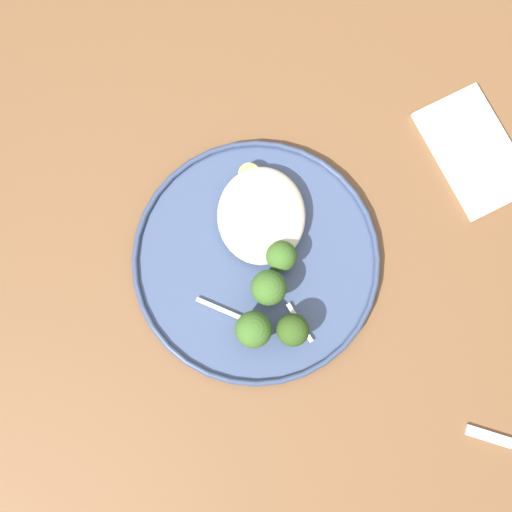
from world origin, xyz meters
name	(u,v)px	position (x,y,z in m)	size (l,w,h in m)	color
ground	(235,308)	(0.00, 0.00, 0.00)	(6.00, 6.00, 0.00)	#47423D
wooden_dining_table	(218,271)	(0.00, 0.00, 0.66)	(1.40, 1.00, 0.74)	brown
dinner_plate	(256,258)	(0.00, -0.05, 0.75)	(0.29, 0.29, 0.02)	#38476B
noodle_bed	(261,215)	(0.05, -0.06, 0.77)	(0.12, 0.10, 0.03)	beige
seared_scallop_front_small	(276,220)	(0.05, -0.07, 0.76)	(0.03, 0.03, 0.02)	#E5C689
seared_scallop_center_golden	(250,175)	(0.10, -0.04, 0.76)	(0.03, 0.03, 0.02)	#E5C689
seared_scallop_on_noodles	(253,219)	(0.05, -0.05, 0.76)	(0.03, 0.03, 0.01)	beige
seared_scallop_left_edge	(267,202)	(0.07, -0.06, 0.76)	(0.03, 0.03, 0.02)	#E5C689
broccoli_floret_beside_noodles	(254,329)	(-0.08, -0.05, 0.78)	(0.04, 0.04, 0.05)	#7A994C
broccoli_floret_center_pile	(281,256)	(0.00, -0.08, 0.78)	(0.04, 0.04, 0.05)	#7A994C
broccoli_floret_tall_stalk	(269,288)	(-0.04, -0.06, 0.79)	(0.04, 0.04, 0.06)	#7A994C
broccoli_floret_small_sprig	(293,330)	(-0.08, -0.09, 0.78)	(0.04, 0.04, 0.05)	#7A994C
onion_sliver_pale_crescent	(220,309)	(-0.06, -0.01, 0.75)	(0.06, 0.01, 0.00)	silver
onion_sliver_short_strip	(300,323)	(-0.07, -0.10, 0.75)	(0.05, 0.01, 0.00)	silver
folded_napkin	(474,151)	(0.13, -0.31, 0.74)	(0.15, 0.09, 0.01)	silver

